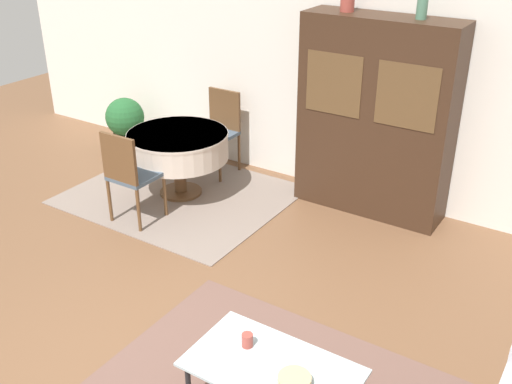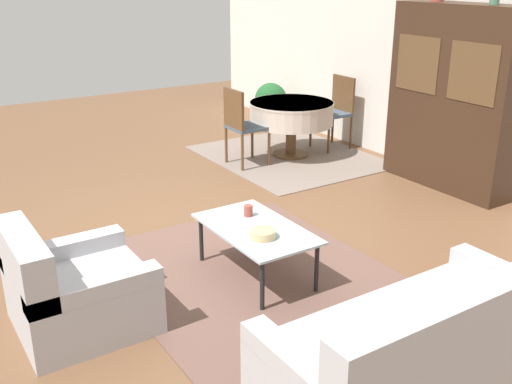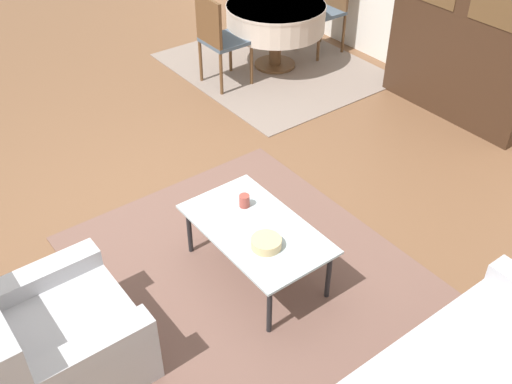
{
  "view_description": "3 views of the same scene",
  "coord_description": "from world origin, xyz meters",
  "views": [
    {
      "loc": [
        2.54,
        -2.22,
        3.11
      ],
      "look_at": [
        0.2,
        1.4,
        0.95
      ],
      "focal_mm": 42.0,
      "sensor_mm": 36.0,
      "label": 1
    },
    {
      "loc": [
        4.81,
        -2.17,
        2.43
      ],
      "look_at": [
        1.07,
        0.25,
        0.75
      ],
      "focal_mm": 42.0,
      "sensor_mm": 36.0,
      "label": 2
    },
    {
      "loc": [
        3.55,
        -1.63,
        3.14
      ],
      "look_at": [
        1.07,
        0.25,
        0.75
      ],
      "focal_mm": 42.0,
      "sensor_mm": 36.0,
      "label": 3
    }
  ],
  "objects": [
    {
      "name": "dining_rug",
      "position": [
        -1.51,
        2.45,
        0.01
      ],
      "size": [
        2.36,
        1.98,
        0.01
      ],
      "color": "gray",
      "rests_on": "ground_plane"
    },
    {
      "name": "ground_plane",
      "position": [
        0.0,
        0.0,
        0.0
      ],
      "size": [
        14.0,
        14.0,
        0.0
      ],
      "primitive_type": "plane",
      "color": "brown"
    },
    {
      "name": "armchair",
      "position": [
        1.0,
        -1.25,
        0.29
      ],
      "size": [
        0.87,
        0.9,
        0.8
      ],
      "color": "#B2B2B7",
      "rests_on": "ground_plane"
    },
    {
      "name": "bowl",
      "position": [
        1.26,
        0.18,
        0.48
      ],
      "size": [
        0.21,
        0.21,
        0.07
      ],
      "color": "tan",
      "rests_on": "coffee_table"
    },
    {
      "name": "display_cabinet",
      "position": [
        0.4,
        3.34,
        1.03
      ],
      "size": [
        1.59,
        0.48,
        2.07
      ],
      "color": "#382316",
      "rests_on": "ground_plane"
    },
    {
      "name": "area_rug",
      "position": [
        1.11,
        0.22,
        0.01
      ],
      "size": [
        2.67,
        2.11,
        0.01
      ],
      "color": "brown",
      "rests_on": "ground_plane"
    },
    {
      "name": "dining_chair_far",
      "position": [
        -1.53,
        3.27,
        0.58
      ],
      "size": [
        0.44,
        0.44,
        1.0
      ],
      "rotation": [
        0.0,
        0.0,
        3.14
      ],
      "color": "brown",
      "rests_on": "dining_rug"
    },
    {
      "name": "cup",
      "position": [
        0.83,
        0.32,
        0.49
      ],
      "size": [
        0.08,
        0.08,
        0.09
      ],
      "color": "#9E4238",
      "rests_on": "coffee_table"
    },
    {
      "name": "dining_table",
      "position": [
        -1.53,
        2.49,
        0.59
      ],
      "size": [
        1.12,
        1.12,
        0.74
      ],
      "color": "brown",
      "rests_on": "dining_rug"
    },
    {
      "name": "dining_chair_near",
      "position": [
        -1.53,
        1.71,
        0.58
      ],
      "size": [
        0.44,
        0.44,
        1.0
      ],
      "color": "brown",
      "rests_on": "dining_rug"
    },
    {
      "name": "coffee_table",
      "position": [
        1.07,
        0.25,
        0.4
      ],
      "size": [
        1.08,
        0.63,
        0.43
      ],
      "color": "black",
      "rests_on": "area_rug"
    }
  ]
}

